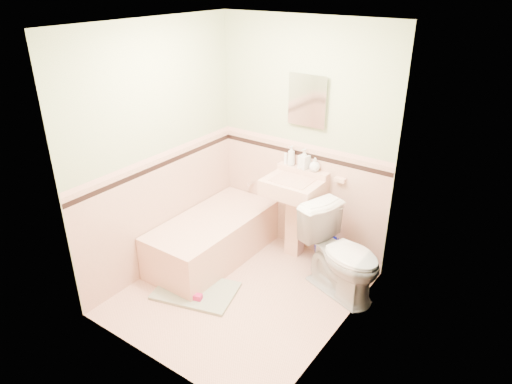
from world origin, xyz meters
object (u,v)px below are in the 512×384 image
Objects in this scene: bathtub at (213,239)px; sink at (293,219)px; shoe at (195,296)px; soap_bottle_right at (315,165)px; bucket at (326,249)px; soap_bottle_left at (291,156)px; soap_bottle_mid at (304,159)px; toilet at (342,254)px; medicine_cabinet at (308,100)px.

bathtub is 0.89m from sink.
sink is at bearing 58.10° from shoe.
sink is 6.33× the size of soap_bottle_right.
soap_bottle_right reaches higher than bucket.
soap_bottle_mid is at bearing 0.00° from soap_bottle_left.
shoe is (-0.68, -1.35, -0.08)m from bucket.
bathtub is 6.89× the size of soap_bottle_left.
toilet is at bearing -32.72° from soap_bottle_mid.
sink is 0.50m from bucket.
sink is at bearing -50.41° from soap_bottle_left.
sink is at bearing -159.05° from bucket.
soap_bottle_right is at bearing 41.08° from bathtub.
toilet is 0.63m from bucket.
soap_bottle_right is at bearing 0.00° from soap_bottle_mid.
bathtub is 1.63× the size of sink.
soap_bottle_right is at bearing 70.77° from toilet.
bathtub is 10.32× the size of soap_bottle_right.
sink is at bearing -92.52° from soap_bottle_mid.
soap_bottle_mid is at bearing 59.67° from shoe.
medicine_cabinet is (0.00, 0.21, 1.24)m from sink.
soap_bottle_left is 1.75m from shoe.
medicine_cabinet reaches higher than shoe.
shoe is at bearing -103.56° from soap_bottle_mid.
toilet reaches higher than bathtub.
sink is 4.24× the size of soap_bottle_mid.
medicine_cabinet is 0.61m from soap_bottle_mid.
soap_bottle_mid is (0.01, 0.18, 0.63)m from sink.
soap_bottle_mid is 1.62× the size of shoe.
soap_bottle_left is 0.16m from soap_bottle_mid.
soap_bottle_left and soap_bottle_mid have the same top height.
soap_bottle_mid reaches higher than toilet.
sink is at bearing -90.00° from medicine_cabinet.
soap_bottle_left is at bearing 53.20° from bathtub.
soap_bottle_left is 0.29m from soap_bottle_right.
medicine_cabinet is at bearing 11.39° from soap_bottle_left.
toilet is 6.40× the size of shoe.
sink reaches higher than toilet.
bathtub reaches higher than bucket.
sink is 0.77m from toilet.
bucket is at bearing -12.21° from medicine_cabinet.
medicine_cabinet is 0.66m from soap_bottle_right.
sink is (0.68, 0.53, 0.24)m from bathtub.
sink is 1.08× the size of toilet.
toilet is (0.87, -0.46, -0.66)m from soap_bottle_left.
soap_bottle_left is (-0.15, 0.18, 0.63)m from sink.
soap_bottle_mid is 0.82× the size of bucket.
soap_bottle_mid is at bearing -75.19° from medicine_cabinet.
sink is 0.64m from soap_bottle_right.
toilet is at bearing -27.78° from soap_bottle_left.
soap_bottle_mid reaches higher than bucket.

